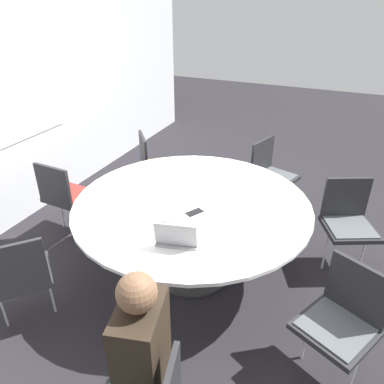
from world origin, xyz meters
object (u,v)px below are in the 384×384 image
object	(u,v)px
chair_5	(65,193)
laptop	(177,238)
cell_phone	(195,212)
chair_1	(343,316)
chair_2	(348,218)
chair_3	(271,171)
chair_6	(19,274)
chair_4	(155,162)
coffee_cup	(170,217)
person_0	(139,350)

from	to	relation	value
chair_5	laptop	size ratio (longest dim) A/B	2.49
chair_5	cell_phone	size ratio (longest dim) A/B	5.56
chair_1	chair_2	size ratio (longest dim) A/B	1.00
chair_3	laptop	world-z (taller)	laptop
chair_3	chair_6	world-z (taller)	same
chair_4	chair_3	bearing A→B (deg)	63.93
chair_3	laptop	bearing A→B (deg)	11.23
coffee_cup	chair_3	bearing A→B (deg)	-13.11
person_0	cell_phone	xyz separation A→B (m)	(1.30, 0.25, 0.04)
chair_2	cell_phone	distance (m)	1.45
chair_4	chair_6	world-z (taller)	same
chair_1	chair_5	xyz separation A→B (m)	(0.58, 2.74, 0.00)
laptop	cell_phone	distance (m)	0.44
chair_2	chair_5	xyz separation A→B (m)	(-0.66, 2.69, 0.00)
chair_3	chair_5	world-z (taller)	same
chair_1	person_0	size ratio (longest dim) A/B	0.71
chair_1	coffee_cup	world-z (taller)	chair_1
chair_2	cell_phone	world-z (taller)	chair_2
chair_1	coffee_cup	size ratio (longest dim) A/B	9.30
chair_3	coffee_cup	world-z (taller)	chair_3
chair_6	chair_5	bearing A→B (deg)	66.99
coffee_cup	cell_phone	world-z (taller)	coffee_cup
chair_6	person_0	size ratio (longest dim) A/B	0.71
chair_1	chair_6	xyz separation A→B (m)	(-0.54, 2.21, 0.00)
chair_5	chair_6	bearing A→B (deg)	-61.58
chair_3	person_0	size ratio (longest dim) A/B	0.71
chair_5	chair_6	xyz separation A→B (m)	(-1.12, -0.53, 0.00)
laptop	chair_1	bearing A→B (deg)	166.55
person_0	laptop	size ratio (longest dim) A/B	3.49
chair_6	coffee_cup	distance (m)	1.19
chair_5	chair_1	bearing A→B (deg)	-8.93
coffee_cup	chair_1	bearing A→B (deg)	-99.37
chair_5	coffee_cup	xyz separation A→B (m)	(-0.36, -1.40, 0.28)
chair_4	chair_6	distance (m)	2.17
chair_6	coffee_cup	size ratio (longest dim) A/B	9.30
chair_2	chair_5	size ratio (longest dim) A/B	1.00
chair_4	cell_phone	distance (m)	1.62
chair_3	chair_2	bearing A→B (deg)	69.41
chair_2	chair_3	size ratio (longest dim) A/B	1.00
cell_phone	laptop	bearing A→B (deg)	-172.70
person_0	laptop	xyz separation A→B (m)	(0.87, 0.20, 0.09)
laptop	person_0	bearing A→B (deg)	89.01
chair_4	cell_phone	world-z (taller)	chair_4
chair_3	chair_4	xyz separation A→B (m)	(-0.32, 1.34, 0.00)
coffee_cup	cell_phone	size ratio (longest dim) A/B	0.60
chair_3	laptop	xyz separation A→B (m)	(-1.96, 0.23, 0.28)
cell_phone	chair_2	bearing A→B (deg)	-55.01
chair_4	chair_6	bearing A→B (deg)	-37.91
coffee_cup	chair_2	bearing A→B (deg)	-51.42
chair_2	coffee_cup	xyz separation A→B (m)	(-1.03, 1.29, 0.28)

